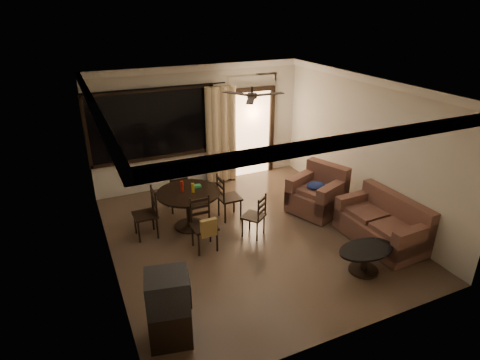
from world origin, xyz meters
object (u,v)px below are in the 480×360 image
dining_chair_north (178,197)px  dining_chair_south (205,234)px  dining_table (189,199)px  dining_chair_west (147,223)px  sofa (383,225)px  dining_chair_east (229,205)px  side_chair (254,223)px  armchair (318,194)px  tv_cabinet (169,308)px  coffee_table (365,256)px

dining_chair_north → dining_chair_south: bearing=90.0°
dining_table → dining_chair_west: size_ratio=1.27×
sofa → dining_chair_east: bearing=136.2°
side_chair → armchair: bearing=153.7°
armchair → tv_cabinet: bearing=-171.6°
dining_table → armchair: 2.70m
dining_chair_west → dining_chair_south: bearing=44.3°
dining_chair_west → armchair: size_ratio=0.77×
coffee_table → side_chair: 2.09m
dining_table → dining_chair_north: 0.85m
dining_chair_east → tv_cabinet: tv_cabinet is taller
dining_chair_west → tv_cabinet: bearing=-6.3°
dining_chair_east → dining_chair_south: same height
dining_chair_north → armchair: armchair is taller
dining_table → sofa: size_ratio=0.74×
dining_chair_east → sofa: (2.21, -1.97, 0.06)m
dining_chair_north → coffee_table: size_ratio=0.97×
dining_chair_east → dining_chair_north: same height
dining_chair_south → armchair: 2.68m
dining_chair_east → dining_chair_south: (-0.83, -0.86, 0.02)m
dining_chair_south → sofa: bearing=-20.4°
dining_chair_north → sofa: 4.11m
sofa → side_chair: bearing=148.4°
dining_chair_east → tv_cabinet: bearing=143.5°
side_chair → sofa: bearing=112.9°
armchair → side_chair: armchair is taller
dining_table → tv_cabinet: tv_cabinet is taller
armchair → side_chair: (-1.65, -0.33, -0.14)m
dining_table → coffee_table: 3.35m
dining_chair_south → dining_chair_north: same height
dining_chair_north → armchair: bearing=154.2°
dining_table → tv_cabinet: size_ratio=1.18×
dining_table → armchair: size_ratio=0.97×
dining_chair_east → armchair: armchair is taller
armchair → dining_chair_south: bearing=166.4°
dining_chair_south → dining_chair_north: 1.64m
dining_table → tv_cabinet: bearing=-112.6°
dining_chair_west → dining_chair_east: size_ratio=1.00×
tv_cabinet → side_chair: size_ratio=1.20×
tv_cabinet → sofa: (4.16, 0.70, -0.17)m
dining_chair_south → coffee_table: 2.73m
dining_chair_west → dining_chair_south: size_ratio=1.00×
dining_chair_east → side_chair: (0.16, -0.81, -0.03)m
dining_chair_east → coffee_table: (1.32, -2.55, 0.00)m
dining_chair_north → dining_table: bearing=90.1°
dining_chair_west → side_chair: dining_chair_west is taller
armchair → coffee_table: armchair is taller
dining_chair_south → sofa: (3.04, -1.11, 0.04)m
dining_table → dining_chair_west: (-0.84, -0.01, -0.31)m
dining_chair_north → coffee_table: 3.97m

